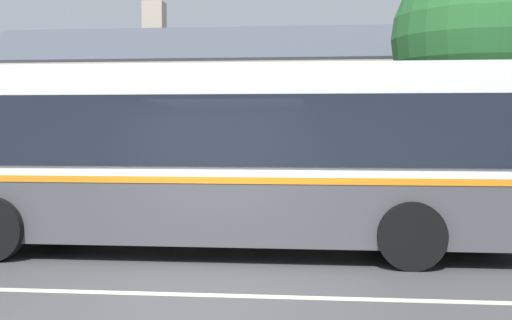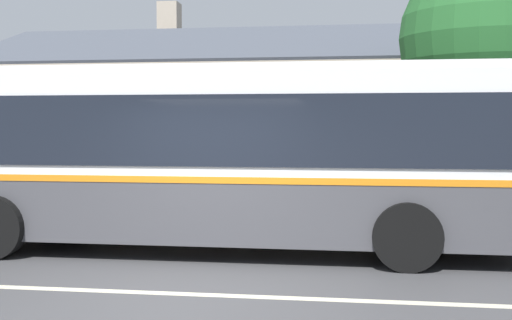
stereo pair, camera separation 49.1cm
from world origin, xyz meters
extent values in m
plane|color=#424244|center=(0.00, 0.00, 0.00)|extent=(300.00, 300.00, 0.00)
cube|color=gray|center=(0.00, 6.00, 0.07)|extent=(60.00, 3.00, 0.15)
cube|color=beige|center=(0.00, 0.00, 0.00)|extent=(60.00, 0.16, 0.01)
cube|color=tan|center=(1.35, 13.18, 1.86)|extent=(20.05, 9.27, 3.73)
cube|color=#424751|center=(1.35, 10.86, 4.47)|extent=(20.65, 4.69, 1.64)
cube|color=#424751|center=(1.35, 15.50, 4.47)|extent=(20.65, 4.69, 1.64)
cube|color=tan|center=(-4.16, 14.10, 5.71)|extent=(0.70, 0.70, 1.20)
cube|color=black|center=(-5.66, 8.51, 2.05)|extent=(1.10, 0.06, 1.30)
cube|color=black|center=(1.35, 8.51, 2.05)|extent=(1.10, 0.06, 1.30)
cube|color=#4C3323|center=(4.36, 8.51, 1.05)|extent=(1.00, 0.06, 2.10)
cube|color=#47474C|center=(-0.49, 2.90, 0.75)|extent=(10.84, 2.54, 0.96)
cube|color=orange|center=(-0.49, 2.90, 1.28)|extent=(10.86, 2.56, 0.10)
cube|color=white|center=(-0.49, 2.90, 2.12)|extent=(10.84, 2.54, 1.57)
cube|color=white|center=(-0.49, 2.90, 2.96)|extent=(10.62, 2.42, 0.12)
cube|color=black|center=(-0.50, 4.16, 2.02)|extent=(9.96, 0.07, 1.07)
cube|color=black|center=(-0.49, 1.64, 2.02)|extent=(9.96, 0.07, 1.07)
cube|color=#B21919|center=(-1.85, 4.16, 0.75)|extent=(3.03, 0.04, 0.67)
cube|color=black|center=(3.72, 4.19, 1.41)|extent=(0.90, 0.03, 2.28)
cylinder|color=black|center=(2.86, 4.16, 0.50)|extent=(1.00, 0.28, 1.00)
cylinder|color=black|center=(2.87, 1.66, 0.50)|extent=(1.00, 0.28, 1.00)
cylinder|color=black|center=(-3.48, 4.14, 0.50)|extent=(1.00, 0.28, 1.00)
cube|color=brown|center=(-4.69, 6.19, 0.60)|extent=(1.64, 0.10, 0.04)
cube|color=brown|center=(-4.69, 6.04, 0.60)|extent=(1.64, 0.10, 0.04)
cube|color=brown|center=(-4.69, 5.90, 0.60)|extent=(1.64, 0.10, 0.04)
cube|color=brown|center=(-4.69, 5.77, 0.90)|extent=(1.64, 0.04, 0.10)
cube|color=brown|center=(-4.69, 5.77, 1.04)|extent=(1.64, 0.04, 0.10)
cube|color=black|center=(-4.04, 6.04, 0.38)|extent=(0.08, 0.43, 0.45)
cube|color=black|center=(-5.35, 6.04, 0.38)|extent=(0.08, 0.43, 0.45)
cylinder|color=#4C3828|center=(4.96, 6.98, 1.39)|extent=(0.29, 0.29, 2.78)
sphere|color=#235B28|center=(4.96, 6.98, 3.98)|extent=(3.70, 3.70, 3.70)
sphere|color=#235B28|center=(5.00, 7.33, 3.43)|extent=(2.14, 2.14, 2.14)
camera|label=1|loc=(1.54, -7.70, 2.10)|focal=45.00mm
camera|label=2|loc=(2.03, -7.64, 2.10)|focal=45.00mm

